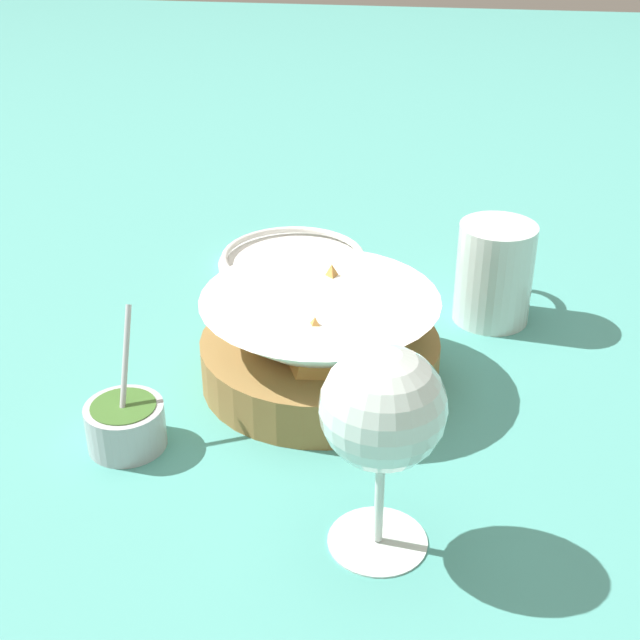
# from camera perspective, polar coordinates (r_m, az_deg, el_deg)

# --- Properties ---
(ground_plane) EXTENTS (4.00, 4.00, 0.00)m
(ground_plane) POSITION_cam_1_polar(r_m,az_deg,el_deg) (0.87, -1.77, -3.29)
(ground_plane) COLOR teal
(food_basket) EXTENTS (0.23, 0.23, 0.10)m
(food_basket) POSITION_cam_1_polar(r_m,az_deg,el_deg) (0.84, -0.00, -1.48)
(food_basket) COLOR olive
(food_basket) RESTS_ON ground_plane
(sauce_cup) EXTENTS (0.08, 0.07, 0.12)m
(sauce_cup) POSITION_cam_1_polar(r_m,az_deg,el_deg) (0.78, -12.35, -6.46)
(sauce_cup) COLOR #B7B7BC
(sauce_cup) RESTS_ON ground_plane
(wine_glass) EXTENTS (0.09, 0.09, 0.17)m
(wine_glass) POSITION_cam_1_polar(r_m,az_deg,el_deg) (0.61, 4.04, -6.02)
(wine_glass) COLOR silver
(wine_glass) RESTS_ON ground_plane
(beer_mug) EXTENTS (0.12, 0.08, 0.11)m
(beer_mug) POSITION_cam_1_polar(r_m,az_deg,el_deg) (0.96, 11.06, 2.80)
(beer_mug) COLOR silver
(beer_mug) RESTS_ON ground_plane
(side_plate) EXTENTS (0.18, 0.18, 0.01)m
(side_plate) POSITION_cam_1_polar(r_m,az_deg,el_deg) (1.08, -1.73, 3.89)
(side_plate) COLOR white
(side_plate) RESTS_ON ground_plane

